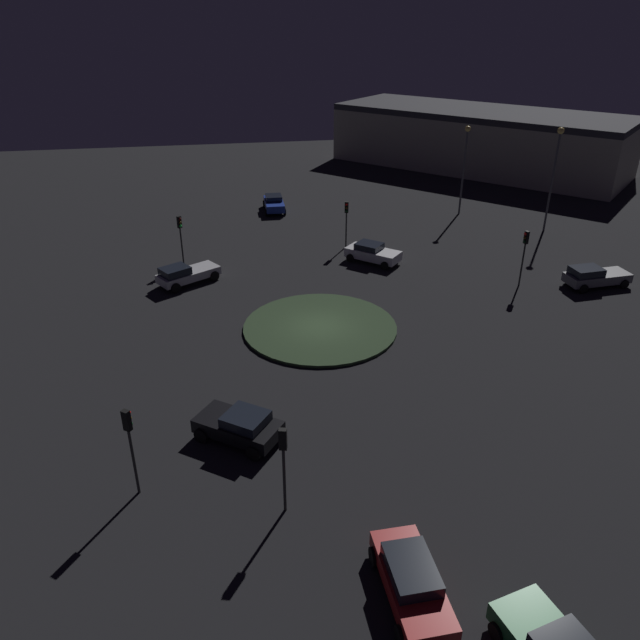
# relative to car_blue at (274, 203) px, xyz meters

# --- Properties ---
(ground_plane) EXTENTS (116.99, 116.99, 0.00)m
(ground_plane) POSITION_rel_car_blue_xyz_m (-24.88, -0.14, -0.76)
(ground_plane) COLOR black
(roundabout_island) EXTENTS (9.50, 9.50, 0.19)m
(roundabout_island) POSITION_rel_car_blue_xyz_m (-24.88, -0.14, -0.67)
(roundabout_island) COLOR #2D4228
(roundabout_island) RESTS_ON ground_plane
(car_blue) EXTENTS (4.06, 2.01, 1.48)m
(car_blue) POSITION_rel_car_blue_xyz_m (0.00, 0.00, 0.00)
(car_blue) COLOR #1E38A5
(car_blue) RESTS_ON ground_plane
(car_white) EXTENTS (4.14, 4.28, 1.48)m
(car_white) POSITION_rel_car_blue_xyz_m (-14.66, -6.06, 0.00)
(car_white) COLOR white
(car_white) RESTS_ON ground_plane
(car_grey) EXTENTS (2.24, 4.67, 1.50)m
(car_grey) POSITION_rel_car_blue_xyz_m (-21.93, -20.41, 0.01)
(car_grey) COLOR slate
(car_grey) RESTS_ON ground_plane
(car_silver) EXTENTS (3.79, 4.67, 1.48)m
(car_silver) POSITION_rel_car_blue_xyz_m (-16.45, 8.14, 0.00)
(car_silver) COLOR silver
(car_silver) RESTS_ON ground_plane
(car_black) EXTENTS (3.86, 4.27, 1.50)m
(car_black) POSITION_rel_car_blue_xyz_m (-34.98, 5.37, 0.02)
(car_black) COLOR black
(car_black) RESTS_ON ground_plane
(car_red) EXTENTS (4.41, 2.00, 1.45)m
(car_red) POSITION_rel_car_blue_xyz_m (-44.48, 0.23, 0.01)
(car_red) COLOR red
(car_red) RESTS_ON ground_plane
(traffic_light_south) EXTENTS (0.35, 0.38, 4.07)m
(traffic_light_south) POSITION_rel_car_blue_xyz_m (-20.90, -15.26, 2.13)
(traffic_light_south) COLOR #2D2D2D
(traffic_light_south) RESTS_ON ground_plane
(traffic_light_northeast) EXTENTS (0.40, 0.37, 3.83)m
(traffic_light_northeast) POSITION_rel_car_blue_xyz_m (-12.59, 8.39, 1.97)
(traffic_light_northeast) COLOR #2D2D2D
(traffic_light_northeast) RESTS_ON ground_plane
(traffic_light_east) EXTENTS (0.39, 0.35, 3.85)m
(traffic_light_east) POSITION_rel_car_blue_xyz_m (-11.14, -4.74, 1.99)
(traffic_light_east) COLOR #2D2D2D
(traffic_light_east) RESTS_ON ground_plane
(traffic_light_west) EXTENTS (0.39, 0.35, 3.96)m
(traffic_light_west) POSITION_rel_car_blue_xyz_m (-39.73, 3.89, 2.06)
(traffic_light_west) COLOR #2D2D2D
(traffic_light_west) RESTS_ON ground_plane
(traffic_light_northwest) EXTENTS (0.39, 0.37, 4.08)m
(traffic_light_northwest) POSITION_rel_car_blue_xyz_m (-37.70, 9.68, 2.15)
(traffic_light_northwest) COLOR #2D2D2D
(traffic_light_northwest) RESTS_ON ground_plane
(streetlamp_southeast) EXTENTS (0.52, 0.52, 8.18)m
(streetlamp_southeast) POSITION_rel_car_blue_xyz_m (-4.00, -17.41, 4.57)
(streetlamp_southeast) COLOR #4C4C51
(streetlamp_southeast) RESTS_ON ground_plane
(streetlamp_southeast_near) EXTENTS (0.56, 0.56, 8.90)m
(streetlamp_southeast_near) POSITION_rel_car_blue_xyz_m (-10.04, -22.98, 5.17)
(streetlamp_southeast_near) COLOR #4C4C51
(streetlamp_southeast_near) RESTS_ON ground_plane
(store_building) EXTENTS (33.16, 32.70, 6.83)m
(store_building) POSITION_rel_car_blue_xyz_m (13.55, -26.48, 2.65)
(store_building) COLOR #ADA893
(store_building) RESTS_ON ground_plane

